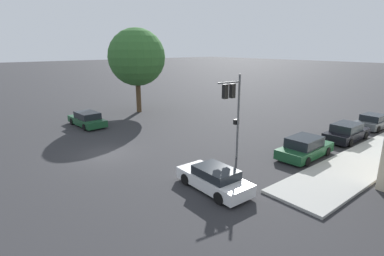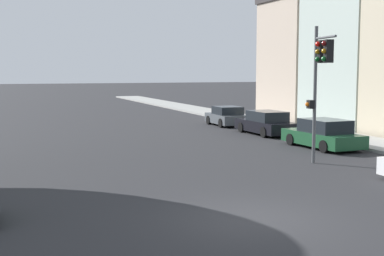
{
  "view_description": "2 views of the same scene",
  "coord_description": "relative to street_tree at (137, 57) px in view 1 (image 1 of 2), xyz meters",
  "views": [
    {
      "loc": [
        19.19,
        -8.0,
        7.34
      ],
      "look_at": [
        3.3,
        5.11,
        1.72
      ],
      "focal_mm": 28.0,
      "sensor_mm": 36.0,
      "label": 1
    },
    {
      "loc": [
        -6.28,
        -12.26,
        3.87
      ],
      "look_at": [
        0.53,
        5.83,
        1.78
      ],
      "focal_mm": 50.0,
      "sensor_mm": 36.0,
      "label": 2
    }
  ],
  "objects": [
    {
      "name": "parked_car_0",
      "position": [
        20.26,
        1.24,
        -5.51
      ],
      "size": [
        2.19,
        4.63,
        1.45
      ],
      "rotation": [
        0.0,
        0.0,
        1.61
      ],
      "color": "#194728",
      "rests_on": "ground_plane"
    },
    {
      "name": "traffic_signal",
      "position": [
        17.21,
        -2.87,
        -2.27
      ],
      "size": [
        0.54,
        1.91,
        5.66
      ],
      "rotation": [
        0.0,
        0.0,
        2.99
      ],
      "color": "#515456",
      "rests_on": "ground_plane"
    },
    {
      "name": "crossing_car_1",
      "position": [
        2.52,
        -7.06,
        -5.55
      ],
      "size": [
        4.79,
        2.22,
        1.36
      ],
      "rotation": [
        0.0,
        0.0,
        3.2
      ],
      "color": "#194728",
      "rests_on": "ground_plane"
    },
    {
      "name": "parked_car_1",
      "position": [
        20.35,
        7.34,
        -5.52
      ],
      "size": [
        2.06,
        4.7,
        1.43
      ],
      "rotation": [
        0.0,
        0.0,
        1.59
      ],
      "color": "black",
      "rests_on": "ground_plane"
    },
    {
      "name": "parked_car_2",
      "position": [
        20.27,
        12.91,
        -5.55
      ],
      "size": [
        2.07,
        3.87,
        1.36
      ],
      "rotation": [
        0.0,
        0.0,
        1.54
      ],
      "color": "#4C5156",
      "rests_on": "ground_plane"
    },
    {
      "name": "ground_plane",
      "position": [
        11.07,
        -8.99,
        -6.19
      ],
      "size": [
        300.0,
        300.0,
        0.0
      ],
      "primitive_type": "plane",
      "color": "#28282B"
    },
    {
      "name": "street_tree",
      "position": [
        0.0,
        0.0,
        0.0
      ],
      "size": [
        6.35,
        6.35,
        9.38
      ],
      "color": "#4C3823",
      "rests_on": "ground_plane"
    },
    {
      "name": "crossing_car_0",
      "position": [
        19.82,
        -6.86,
        -5.58
      ],
      "size": [
        4.39,
        1.97,
        1.27
      ],
      "rotation": [
        0.0,
        0.0,
        3.11
      ],
      "color": "silver",
      "rests_on": "ground_plane"
    }
  ]
}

